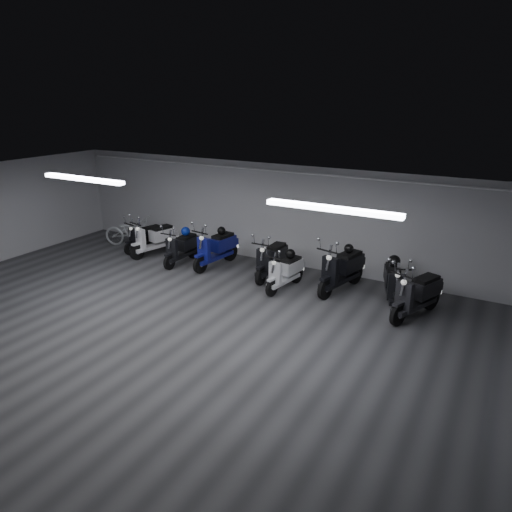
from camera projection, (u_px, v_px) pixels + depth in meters
The scene contains 21 objects.
floor at pixel (165, 336), 9.35m from camera, with size 14.00×10.00×0.01m, color #343437.
ceiling at pixel (155, 197), 8.43m from camera, with size 14.00×10.00×0.01m, color gray.
back_wall at pixel (279, 215), 13.01m from camera, with size 14.00×0.01×2.80m, color #AFAFB1.
fluor_strip_left at pixel (83, 179), 10.67m from camera, with size 2.40×0.18×0.08m, color white.
fluor_strip_right at pixel (332, 209), 7.88m from camera, with size 2.40×0.18×0.08m, color white.
conduit at pixel (278, 171), 12.54m from camera, with size 0.05×0.05×13.60m, color white.
scooter_1 at pixel (144, 233), 14.21m from camera, with size 0.53×1.59×1.18m, color black, non-canonical shape.
scooter_2 at pixel (153, 233), 13.84m from camera, with size 0.60×1.80×1.34m, color white, non-canonical shape.
scooter_3 at pixel (181, 243), 13.14m from camera, with size 0.55×1.66×1.24m, color black, non-canonical shape.
scooter_4 at pixel (215, 243), 12.88m from camera, with size 0.63×1.89×1.40m, color navy, non-canonical shape.
scooter_5 at pixel (271, 253), 12.13m from camera, with size 0.59×1.77×1.32m, color black, non-canonical shape.
scooter_6 at pixel (285, 266), 11.40m from camera, with size 0.54×1.61×1.19m, color silver, non-canonical shape.
scooter_7 at pixel (342, 263), 11.25m from camera, with size 0.66×1.98×1.47m, color black, non-canonical shape.
scooter_8 at pixel (394, 277), 10.59m from camera, with size 0.58×1.75×1.30m, color black, non-canonical shape.
scooter_9 at pixel (418, 288), 9.92m from camera, with size 0.62×1.85×1.38m, color black, non-canonical shape.
bicycle at pixel (132, 229), 14.68m from camera, with size 0.63×1.79×1.16m, color silver.
helmet_0 at pixel (394, 261), 10.72m from camera, with size 0.28×0.28×0.28m, color black.
helmet_1 at pixel (349, 249), 11.34m from camera, with size 0.23×0.23×0.23m, color black.
helmet_2 at pixel (221, 231), 12.99m from camera, with size 0.23×0.23×0.23m, color black.
helmet_3 at pixel (290, 254), 11.48m from camera, with size 0.24×0.24×0.24m, color black.
helmet_4 at pixel (186, 231), 13.24m from camera, with size 0.26×0.26×0.26m, color navy.
Camera 1 is at (5.67, -6.35, 4.56)m, focal length 32.85 mm.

